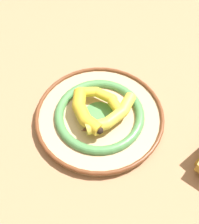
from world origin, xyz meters
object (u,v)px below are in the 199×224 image
(banana_a, at_px, (112,116))
(banana_c, at_px, (84,111))
(decorative_bowl, at_px, (100,116))
(banana_b, at_px, (104,98))

(banana_a, relative_size, banana_c, 1.31)
(decorative_bowl, relative_size, banana_b, 2.16)
(banana_b, bearing_deg, decorative_bowl, 103.53)
(decorative_bowl, bearing_deg, banana_b, 12.42)
(banana_b, xyz_separation_m, banana_c, (-0.07, 0.03, 0.00))
(decorative_bowl, bearing_deg, banana_a, -97.18)
(decorative_bowl, distance_m, banana_a, 0.06)
(decorative_bowl, xyz_separation_m, banana_b, (0.04, 0.01, 0.04))
(banana_a, distance_m, banana_c, 0.08)
(banana_a, distance_m, banana_b, 0.07)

